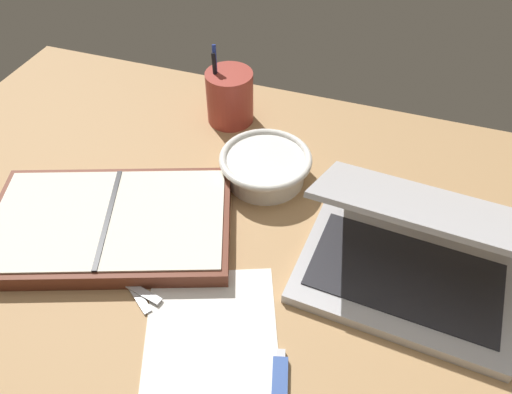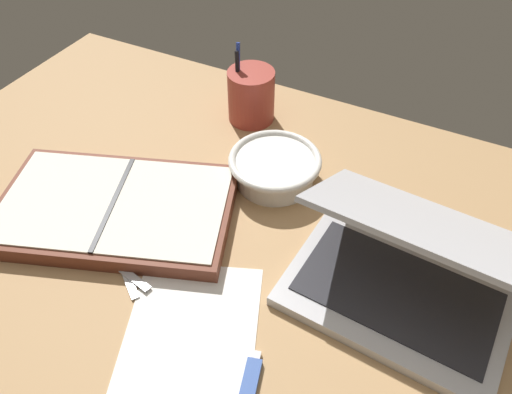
# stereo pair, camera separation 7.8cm
# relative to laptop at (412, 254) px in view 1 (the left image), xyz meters

# --- Properties ---
(desk_top) EXTENTS (1.40, 1.00, 0.02)m
(desk_top) POSITION_rel_laptop_xyz_m (-0.24, -0.08, -0.06)
(desk_top) COLOR tan
(desk_top) RESTS_ON ground
(laptop) EXTENTS (0.33, 0.28, 0.16)m
(laptop) POSITION_rel_laptop_xyz_m (0.00, 0.00, 0.00)
(laptop) COLOR #B7B7BC
(laptop) RESTS_ON desk_top
(bowl) EXTENTS (0.16, 0.16, 0.05)m
(bowl) POSITION_rel_laptop_xyz_m (-0.27, 0.13, -0.01)
(bowl) COLOR silver
(bowl) RESTS_ON desk_top
(pen_cup) EXTENTS (0.09, 0.09, 0.16)m
(pen_cup) POSITION_rel_laptop_xyz_m (-0.39, 0.28, 0.01)
(pen_cup) COLOR #9E382D
(pen_cup) RESTS_ON desk_top
(planner) EXTENTS (0.45, 0.35, 0.03)m
(planner) POSITION_rel_laptop_xyz_m (-0.47, -0.07, -0.03)
(planner) COLOR brown
(planner) RESTS_ON desk_top
(scissors) EXTENTS (0.13, 0.09, 0.01)m
(scissors) POSITION_rel_laptop_xyz_m (-0.42, -0.14, -0.04)
(scissors) COLOR #B7B7BC
(scissors) RESTS_ON desk_top
(paper_sheet_front) EXTENTS (0.27, 0.31, 0.00)m
(paper_sheet_front) POSITION_rel_laptop_xyz_m (-0.23, -0.22, -0.04)
(paper_sheet_front) COLOR white
(paper_sheet_front) RESTS_ON desk_top
(usb_drive) EXTENTS (0.03, 0.07, 0.01)m
(usb_drive) POSITION_rel_laptop_xyz_m (-0.13, -0.22, -0.04)
(usb_drive) COLOR #33519E
(usb_drive) RESTS_ON desk_top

